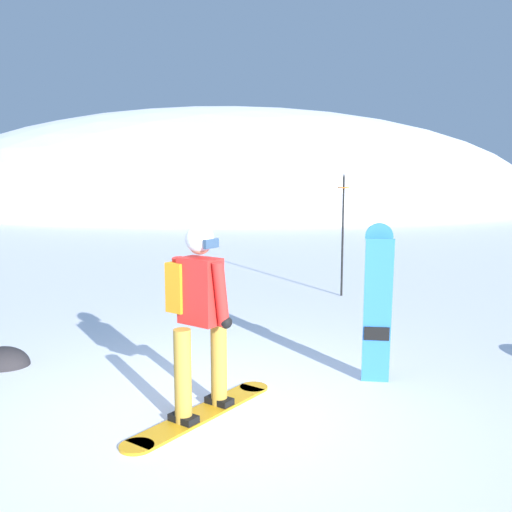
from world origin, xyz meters
name	(u,v)px	position (x,y,z in m)	size (l,w,h in m)	color
ground_plane	(220,410)	(0.00, 0.00, 0.00)	(300.00, 300.00, 0.00)	white
ridge_peak_main	(224,202)	(-6.40, 33.69, 0.00)	(38.84, 34.96, 12.02)	white
snowboarder_main	(198,315)	(-0.16, -0.10, 0.92)	(1.02, 1.65, 1.71)	orange
spare_snowboard	(378,304)	(1.45, 0.88, 0.84)	(0.28, 0.20, 1.65)	blue
piste_marker_near	(343,226)	(1.15, 5.10, 1.21)	(0.20, 0.20, 2.13)	black
rock_dark	(4,365)	(-2.65, 0.90, 0.00)	(0.59, 0.50, 0.41)	#282628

